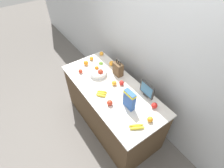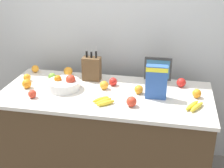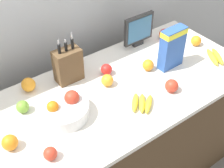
# 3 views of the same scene
# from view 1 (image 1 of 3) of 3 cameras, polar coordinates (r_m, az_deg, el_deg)

# --- Properties ---
(ground_plane) EXTENTS (14.00, 14.00, 0.00)m
(ground_plane) POSITION_cam_1_polar(r_m,az_deg,el_deg) (3.28, -0.15, -12.31)
(ground_plane) COLOR slate
(wall_back) EXTENTS (9.00, 0.06, 2.60)m
(wall_back) POSITION_cam_1_polar(r_m,az_deg,el_deg) (2.64, 11.04, 10.39)
(wall_back) COLOR silver
(wall_back) RESTS_ON ground_plane
(counter) EXTENTS (1.77, 0.81, 0.91)m
(counter) POSITION_cam_1_polar(r_m,az_deg,el_deg) (2.91, -0.17, -7.42)
(counter) COLOR #4C3823
(counter) RESTS_ON ground_plane
(knife_block) EXTENTS (0.16, 0.10, 0.32)m
(knife_block) POSITION_cam_1_polar(r_m,az_deg,el_deg) (2.72, 1.99, 4.90)
(knife_block) COLOR brown
(knife_block) RESTS_ON counter
(small_monitor) EXTENTS (0.24, 0.03, 0.24)m
(small_monitor) POSITION_cam_1_polar(r_m,az_deg,el_deg) (2.42, 11.35, -1.86)
(small_monitor) COLOR #2D2D2D
(small_monitor) RESTS_ON counter
(cereal_box) EXTENTS (0.17, 0.08, 0.28)m
(cereal_box) POSITION_cam_1_polar(r_m,az_deg,el_deg) (2.23, 5.71, -4.94)
(cereal_box) COLOR #2D56A8
(cereal_box) RESTS_ON counter
(fruit_bowl) EXTENTS (0.28, 0.28, 0.13)m
(fruit_bowl) POSITION_cam_1_polar(r_m,az_deg,el_deg) (2.77, -4.44, 3.91)
(fruit_bowl) COLOR silver
(fruit_bowl) RESTS_ON counter
(banana_bunch_left) EXTENTS (0.16, 0.20, 0.04)m
(banana_bunch_left) POSITION_cam_1_polar(r_m,az_deg,el_deg) (2.16, 8.05, -13.67)
(banana_bunch_left) COLOR yellow
(banana_bunch_left) RESTS_ON counter
(banana_bunch_right) EXTENTS (0.19, 0.19, 0.04)m
(banana_bunch_right) POSITION_cam_1_polar(r_m,az_deg,el_deg) (2.47, -3.48, -3.15)
(banana_bunch_right) COLOR yellow
(banana_bunch_right) RESTS_ON counter
(apple_by_knife_block) EXTENTS (0.07, 0.07, 0.07)m
(apple_by_knife_block) POSITION_cam_1_polar(r_m,az_deg,el_deg) (2.95, -3.65, 6.65)
(apple_by_knife_block) COLOR #6B9E33
(apple_by_knife_block) RESTS_ON counter
(apple_middle) EXTENTS (0.07, 0.07, 0.07)m
(apple_middle) POSITION_cam_1_polar(r_m,az_deg,el_deg) (2.84, -10.25, 4.14)
(apple_middle) COLOR red
(apple_middle) RESTS_ON counter
(apple_near_bananas) EXTENTS (0.08, 0.08, 0.08)m
(apple_near_bananas) POSITION_cam_1_polar(r_m,az_deg,el_deg) (2.33, -0.73, -6.15)
(apple_near_bananas) COLOR red
(apple_near_bananas) RESTS_ON counter
(apple_leftmost) EXTENTS (0.07, 0.07, 0.07)m
(apple_leftmost) POSITION_cam_1_polar(r_m,az_deg,el_deg) (2.60, 3.14, 0.38)
(apple_leftmost) COLOR red
(apple_leftmost) RESTS_ON counter
(apple_rear) EXTENTS (0.08, 0.08, 0.08)m
(apple_rear) POSITION_cam_1_polar(r_m,az_deg,el_deg) (2.37, 13.67, -6.82)
(apple_rear) COLOR red
(apple_rear) RESTS_ON counter
(orange_near_bowl) EXTENTS (0.07, 0.07, 0.07)m
(orange_near_bowl) POSITION_cam_1_polar(r_m,az_deg,el_deg) (3.08, -6.74, 8.30)
(orange_near_bowl) COLOR orange
(orange_near_bowl) RESTS_ON counter
(orange_front_right) EXTENTS (0.07, 0.07, 0.07)m
(orange_front_right) POSITION_cam_1_polar(r_m,az_deg,el_deg) (2.23, 12.33, -11.22)
(orange_front_right) COLOR orange
(orange_front_right) RESTS_ON counter
(orange_mid_right) EXTENTS (0.07, 0.07, 0.07)m
(orange_mid_right) POSITION_cam_1_polar(r_m,az_deg,el_deg) (2.41, 4.35, -4.05)
(orange_mid_right) COLOR orange
(orange_mid_right) RESTS_ON counter
(orange_front_left) EXTENTS (0.08, 0.08, 0.08)m
(orange_front_left) POSITION_cam_1_polar(r_m,az_deg,el_deg) (2.94, -0.11, 6.78)
(orange_front_left) COLOR orange
(orange_front_left) RESTS_ON counter
(orange_by_cereal) EXTENTS (0.07, 0.07, 0.07)m
(orange_by_cereal) POSITION_cam_1_polar(r_m,az_deg,el_deg) (2.59, 0.71, 0.33)
(orange_by_cereal) COLOR orange
(orange_by_cereal) RESTS_ON counter
(orange_mid_left) EXTENTS (0.08, 0.08, 0.08)m
(orange_mid_left) POSITION_cam_1_polar(r_m,az_deg,el_deg) (2.98, -8.52, 6.79)
(orange_mid_left) COLOR orange
(orange_mid_left) RESTS_ON counter
(orange_front_center) EXTENTS (0.07, 0.07, 0.07)m
(orange_front_center) POSITION_cam_1_polar(r_m,az_deg,el_deg) (3.18, -3.44, 9.90)
(orange_front_center) COLOR orange
(orange_front_center) RESTS_ON counter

